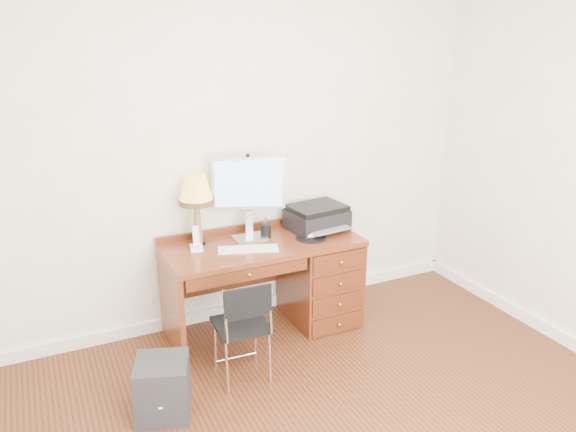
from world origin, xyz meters
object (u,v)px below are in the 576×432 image
printer (317,217)px  phone (196,243)px  monitor (247,188)px  desk (300,275)px  chair (244,321)px  equipment_box (163,388)px  leg_lamp (196,194)px

printer → phone: printer is taller
monitor → printer: monitor is taller
desk → phone: (-0.82, 0.05, 0.39)m
monitor → chair: size_ratio=0.85×
chair → equipment_box: size_ratio=2.00×
desk → phone: size_ratio=7.95×
printer → leg_lamp: size_ratio=0.91×
leg_lamp → desk: bearing=-12.8°
phone → chair: 0.73m
monitor → chair: (-0.32, -0.71, -0.70)m
desk → leg_lamp: 1.08m
equipment_box → leg_lamp: bearing=78.1°
desk → phone: 0.92m
leg_lamp → phone: leg_lamp is taller
desk → monitor: size_ratio=2.35×
phone → chair: size_ratio=0.25×
phone → chair: phone is taller
leg_lamp → printer: bearing=-5.2°
printer → phone: 1.02m
equipment_box → desk: bearing=47.2°
printer → equipment_box: bearing=-159.1°
monitor → printer: size_ratio=1.32×
monitor → leg_lamp: bearing=-166.3°
desk → chair: 0.91m
printer → phone: size_ratio=2.58×
desk → chair: (-0.70, -0.58, 0.04)m
printer → leg_lamp: (-0.97, 0.09, 0.29)m
desk → printer: size_ratio=3.09×
monitor → leg_lamp: 0.39m
desk → monitor: 0.84m
monitor → printer: (0.58, -0.05, -0.30)m
phone → equipment_box: bearing=-111.6°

